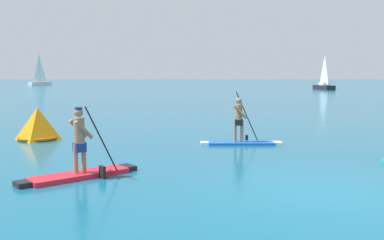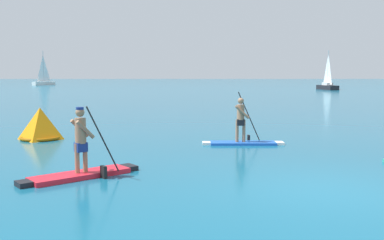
% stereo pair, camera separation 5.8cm
% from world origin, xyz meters
% --- Properties ---
extents(ground, '(440.00, 440.00, 0.00)m').
position_xyz_m(ground, '(0.00, 0.00, 0.00)').
color(ground, '#145B7A').
extents(paddleboarder_near_left, '(2.56, 2.23, 1.76)m').
position_xyz_m(paddleboarder_near_left, '(-5.50, 1.15, 0.34)').
color(paddleboarder_near_left, red).
rests_on(paddleboarder_near_left, ground).
extents(paddleboarder_mid_center, '(2.85, 0.89, 1.88)m').
position_xyz_m(paddleboarder_mid_center, '(-1.09, 6.08, 0.38)').
color(paddleboarder_mid_center, blue).
rests_on(paddleboarder_mid_center, ground).
extents(race_marker_buoy, '(1.51, 1.51, 1.20)m').
position_xyz_m(race_marker_buoy, '(-8.58, 7.25, 0.53)').
color(race_marker_buoy, orange).
rests_on(race_marker_buoy, ground).
extents(sailboat_left_horizon, '(3.89, 5.42, 7.64)m').
position_xyz_m(sailboat_left_horizon, '(-36.01, 88.73, 1.04)').
color(sailboat_left_horizon, white).
rests_on(sailboat_left_horizon, ground).
extents(sailboat_right_horizon, '(2.18, 5.34, 6.22)m').
position_xyz_m(sailboat_right_horizon, '(18.66, 60.40, 0.83)').
color(sailboat_right_horizon, black).
rests_on(sailboat_right_horizon, ground).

